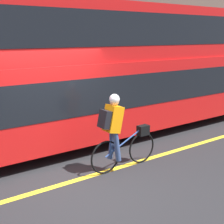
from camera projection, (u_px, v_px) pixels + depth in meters
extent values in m
plane|color=#232326|center=(72.00, 180.00, 6.16)|extent=(80.00, 80.00, 0.00)
cube|color=yellow|center=(73.00, 181.00, 6.12)|extent=(50.00, 0.14, 0.01)
cube|color=gray|center=(0.00, 122.00, 10.02)|extent=(60.00, 2.59, 0.14)
cylinder|color=black|center=(186.00, 104.00, 10.75)|extent=(0.96, 0.30, 0.96)
cube|color=red|center=(107.00, 93.00, 8.72)|extent=(10.62, 2.46, 1.88)
cube|color=black|center=(107.00, 85.00, 8.67)|extent=(10.19, 2.48, 0.83)
cube|color=red|center=(107.00, 32.00, 8.33)|extent=(10.62, 2.36, 1.40)
cube|color=black|center=(107.00, 30.00, 8.31)|extent=(10.19, 2.38, 0.79)
torus|color=black|center=(142.00, 148.00, 6.94)|extent=(0.71, 0.04, 0.71)
torus|color=black|center=(105.00, 157.00, 6.39)|extent=(0.71, 0.04, 0.71)
cylinder|color=#2D4C8C|center=(124.00, 142.00, 6.61)|extent=(0.99, 0.03, 0.48)
cylinder|color=#2D4C8C|center=(110.00, 144.00, 6.40)|extent=(0.03, 0.03, 0.52)
cube|color=black|center=(143.00, 130.00, 6.86)|extent=(0.26, 0.16, 0.22)
cube|color=orange|center=(113.00, 119.00, 6.31)|extent=(0.37, 0.32, 0.58)
cube|color=black|center=(105.00, 119.00, 6.19)|extent=(0.21, 0.26, 0.38)
cylinder|color=#384C7A|center=(112.00, 144.00, 6.54)|extent=(0.22, 0.11, 0.64)
cylinder|color=#384C7A|center=(117.00, 147.00, 6.40)|extent=(0.20, 0.11, 0.64)
sphere|color=tan|center=(114.00, 101.00, 6.25)|extent=(0.19, 0.19, 0.19)
sphere|color=silver|center=(114.00, 99.00, 6.24)|extent=(0.21, 0.21, 0.21)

